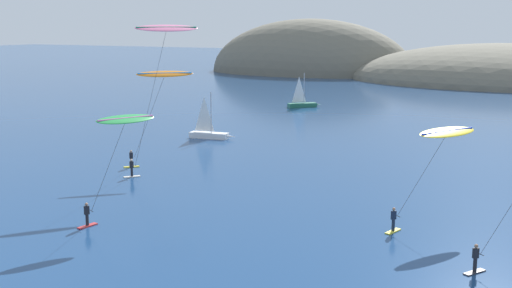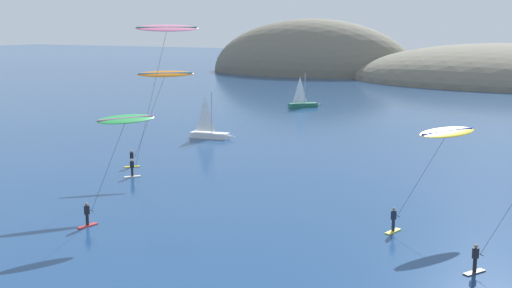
{
  "view_description": "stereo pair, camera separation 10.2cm",
  "coord_description": "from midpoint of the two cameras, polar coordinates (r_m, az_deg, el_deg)",
  "views": [
    {
      "loc": [
        16.71,
        -11.73,
        13.99
      ],
      "look_at": [
        -2.44,
        26.84,
        5.8
      ],
      "focal_mm": 45.0,
      "sensor_mm": 36.0,
      "label": 1
    },
    {
      "loc": [
        16.81,
        -11.68,
        13.99
      ],
      "look_at": [
        -2.44,
        26.84,
        5.8
      ],
      "focal_mm": 45.0,
      "sensor_mm": 36.0,
      "label": 2
    }
  ],
  "objects": [
    {
      "name": "kitesurfer_pink",
      "position": [
        59.27,
        -8.22,
        9.28
      ],
      "size": [
        5.4,
        6.23,
        13.86
      ],
      "color": "silver",
      "rests_on": "ground"
    },
    {
      "name": "sailboat_near",
      "position": [
        78.67,
        -4.03,
        0.97
      ],
      "size": [
        5.97,
        2.03,
        5.7
      ],
      "color": "white",
      "rests_on": "ground"
    },
    {
      "name": "headland_island",
      "position": [
        168.09,
        19.74,
        5.37
      ],
      "size": [
        163.11,
        53.69,
        30.07
      ],
      "color": "#6B6656",
      "rests_on": "ground"
    },
    {
      "name": "kitesurfer_orange",
      "position": [
        63.17,
        -8.42,
        5.49
      ],
      "size": [
        5.71,
        5.3,
        9.41
      ],
      "color": "yellow",
      "rests_on": "ground"
    },
    {
      "name": "kitesurfer_yellow",
      "position": [
        46.78,
        16.28,
        0.49
      ],
      "size": [
        4.91,
        7.86,
        6.71
      ],
      "color": "yellow",
      "rests_on": "ground"
    },
    {
      "name": "kitesurfer_green",
      "position": [
        46.12,
        -11.88,
        1.37
      ],
      "size": [
        3.35,
        5.95,
        7.58
      ],
      "color": "red",
      "rests_on": "ground"
    },
    {
      "name": "sailboat_far",
      "position": [
        107.77,
        4.25,
        3.62
      ],
      "size": [
        4.93,
        4.85,
        5.7
      ],
      "color": "#23664C",
      "rests_on": "ground"
    }
  ]
}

